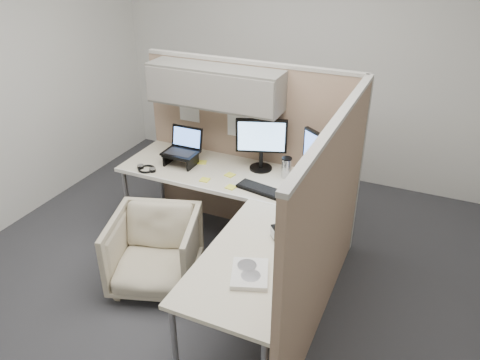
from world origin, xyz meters
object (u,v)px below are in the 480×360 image
at_px(monitor_left, 261,140).
at_px(keyboard, 262,190).
at_px(desk, 236,206).
at_px(office_chair, 155,248).

relative_size(monitor_left, keyboard, 1.10).
height_order(desk, office_chair, desk).
bearing_deg(keyboard, desk, -108.04).
bearing_deg(keyboard, monitor_left, 123.65).
height_order(office_chair, monitor_left, monitor_left).
bearing_deg(keyboard, office_chair, -129.33).
bearing_deg(monitor_left, desk, -105.76).
xyz_separation_m(desk, office_chair, (-0.56, -0.35, -0.34)).
height_order(desk, monitor_left, monitor_left).
xyz_separation_m(desk, monitor_left, (-0.03, 0.59, 0.32)).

